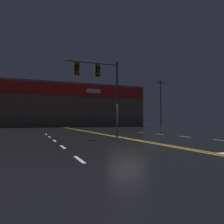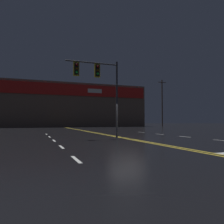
{
  "view_description": "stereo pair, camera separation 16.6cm",
  "coord_description": "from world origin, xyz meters",
  "views": [
    {
      "loc": [
        -6.52,
        -14.12,
        1.22
      ],
      "look_at": [
        0.0,
        3.0,
        2.0
      ],
      "focal_mm": 35.0,
      "sensor_mm": 36.0,
      "label": 1
    },
    {
      "loc": [
        -6.37,
        -14.17,
        1.22
      ],
      "look_at": [
        0.0,
        3.0,
        2.0
      ],
      "focal_mm": 35.0,
      "sensor_mm": 36.0,
      "label": 2
    }
  ],
  "objects": [
    {
      "name": "ground_plane",
      "position": [
        0.0,
        0.0,
        0.0
      ],
      "size": [
        200.0,
        200.0,
        0.0
      ],
      "primitive_type": "plane",
      "color": "black"
    },
    {
      "name": "road_markings",
      "position": [
        0.96,
        -1.52,
        0.0
      ],
      "size": [
        14.87,
        60.0,
        0.01
      ],
      "color": "gold",
      "rests_on": "ground"
    },
    {
      "name": "traffic_signal_median",
      "position": [
        -1.95,
        0.87,
        4.32
      ],
      "size": [
        3.89,
        0.36,
        5.68
      ],
      "color": "#38383D",
      "rests_on": "ground"
    },
    {
      "name": "building_backdrop",
      "position": [
        0.0,
        37.27,
        4.83
      ],
      "size": [
        38.48,
        10.23,
        9.62
      ],
      "color": "brown",
      "rests_on": "ground"
    },
    {
      "name": "utility_pole_row",
      "position": [
        2.06,
        30.97,
        5.56
      ],
      "size": [
        47.17,
        0.26,
        11.28
      ],
      "color": "#4C3828",
      "rests_on": "ground"
    }
  ]
}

